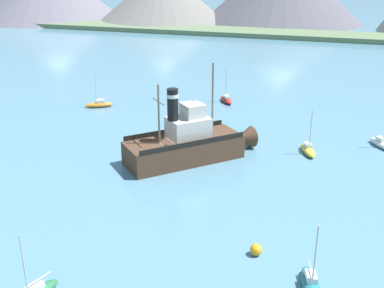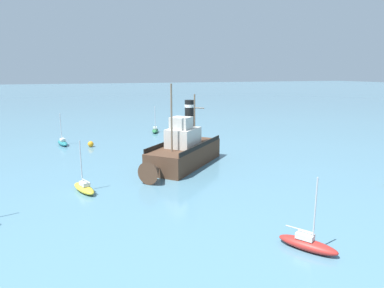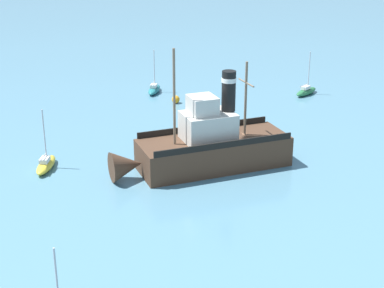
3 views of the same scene
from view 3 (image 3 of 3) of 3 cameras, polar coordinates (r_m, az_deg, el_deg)
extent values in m
plane|color=teal|center=(48.14, 3.32, -1.94)|extent=(600.00, 600.00, 0.00)
cube|color=#4C3323|center=(47.16, 2.11, -0.84)|extent=(11.61, 11.58, 2.40)
cone|color=#4C3323|center=(45.01, -6.35, -2.07)|extent=(3.36, 3.36, 2.35)
cube|color=beige|center=(46.17, 1.58, 1.73)|extent=(4.95, 4.95, 2.20)
cube|color=beige|center=(45.42, 1.02, 3.79)|extent=(2.97, 2.97, 1.40)
cylinder|color=black|center=(46.01, 3.57, 5.15)|extent=(1.10, 1.10, 3.20)
cylinder|color=silver|center=(45.77, 3.60, 6.23)|extent=(1.16, 1.16, 0.35)
cylinder|color=#75604C|center=(44.39, -1.74, 4.52)|extent=(0.20, 0.20, 7.50)
cylinder|color=#75604C|center=(46.86, 5.23, 4.38)|extent=(0.20, 0.20, 6.00)
cylinder|color=#75604C|center=(46.50, 5.28, 5.94)|extent=(1.92, 1.93, 0.12)
cube|color=black|center=(44.80, 3.22, -0.08)|extent=(8.16, 8.13, 0.50)
cube|color=black|center=(48.51, 1.13, 1.64)|extent=(8.16, 8.13, 0.50)
cylinder|color=#B7B7BC|center=(28.73, -12.92, -13.39)|extent=(0.10, 0.10, 4.20)
ellipsoid|color=#286B3D|center=(68.19, 11.01, 5.00)|extent=(2.16, 3.96, 0.70)
cube|color=silver|center=(67.88, 10.96, 5.40)|extent=(0.93, 1.24, 0.36)
cylinder|color=#B7B7BC|center=(67.82, 11.29, 7.04)|extent=(0.10, 0.10, 4.20)
cylinder|color=#B7B7BC|center=(67.45, 10.81, 5.63)|extent=(0.60, 1.74, 0.08)
ellipsoid|color=#23757A|center=(67.87, -3.69, 5.28)|extent=(2.04, 3.96, 0.70)
cube|color=silver|center=(67.54, -3.73, 5.66)|extent=(0.90, 1.23, 0.36)
cylinder|color=#B7B7BC|center=(67.53, -3.68, 7.34)|extent=(0.10, 0.10, 4.20)
cylinder|color=#B7B7BC|center=(67.07, -3.81, 5.88)|extent=(0.54, 1.76, 0.08)
ellipsoid|color=gold|center=(48.40, -13.97, -1.98)|extent=(2.37, 3.94, 0.70)
cube|color=silver|center=(48.03, -14.09, -1.49)|extent=(0.99, 1.25, 0.36)
cylinder|color=#B7B7BC|center=(47.79, -14.13, 0.86)|extent=(0.10, 0.10, 4.20)
cylinder|color=#B7B7BC|center=(47.54, -14.27, -1.27)|extent=(0.71, 1.71, 0.08)
sphere|color=orange|center=(63.78, -1.59, 4.35)|extent=(0.86, 0.86, 0.86)
camera|label=1|loc=(89.47, 4.05, 21.72)|focal=45.00mm
camera|label=2|loc=(29.96, -58.27, -4.05)|focal=32.00mm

